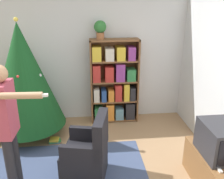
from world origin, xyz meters
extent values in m
cube|color=silver|center=(0.00, 2.34, 1.30)|extent=(8.00, 0.10, 2.60)
cube|color=brown|center=(0.11, 2.12, 0.81)|extent=(0.03, 0.30, 1.61)
cube|color=brown|center=(0.99, 2.12, 0.81)|extent=(0.03, 0.30, 1.61)
cube|color=brown|center=(0.55, 2.12, 1.60)|extent=(0.91, 0.30, 0.03)
cube|color=brown|center=(0.55, 2.27, 0.81)|extent=(0.91, 0.01, 1.61)
cube|color=brown|center=(0.55, 2.12, 0.03)|extent=(0.88, 0.30, 0.03)
cube|color=#2D7A42|center=(0.24, 2.09, 0.17)|extent=(0.16, 0.25, 0.26)
cube|color=orange|center=(0.46, 2.09, 0.20)|extent=(0.15, 0.25, 0.32)
cube|color=#5B899E|center=(0.65, 2.08, 0.16)|extent=(0.15, 0.22, 0.22)
cube|color=#232328|center=(0.86, 2.09, 0.21)|extent=(0.17, 0.24, 0.33)
cube|color=brown|center=(0.55, 2.12, 0.43)|extent=(0.88, 0.30, 0.03)
cube|color=beige|center=(0.20, 2.08, 0.57)|extent=(0.11, 0.24, 0.25)
cube|color=#284C93|center=(0.34, 2.10, 0.55)|extent=(0.09, 0.27, 0.22)
cube|color=orange|center=(0.48, 2.08, 0.55)|extent=(0.11, 0.24, 0.22)
cube|color=#B22D28|center=(0.62, 2.11, 0.60)|extent=(0.13, 0.28, 0.32)
cube|color=gold|center=(0.78, 2.10, 0.61)|extent=(0.10, 0.28, 0.33)
cube|color=#232328|center=(0.90, 2.08, 0.57)|extent=(0.10, 0.24, 0.26)
cube|color=brown|center=(0.55, 2.12, 0.82)|extent=(0.88, 0.30, 0.03)
cube|color=#B22D28|center=(0.21, 2.10, 0.99)|extent=(0.14, 0.28, 0.31)
cube|color=#B22D28|center=(0.45, 2.10, 0.98)|extent=(0.16, 0.26, 0.28)
cube|color=#843889|center=(0.65, 2.09, 1.00)|extent=(0.16, 0.25, 0.33)
cube|color=#2D7A42|center=(0.86, 2.10, 0.95)|extent=(0.16, 0.26, 0.22)
cube|color=brown|center=(0.55, 2.12, 1.22)|extent=(0.88, 0.30, 0.03)
cube|color=gold|center=(0.22, 2.10, 1.36)|extent=(0.16, 0.28, 0.26)
cube|color=beige|center=(0.46, 2.11, 1.34)|extent=(0.15, 0.29, 0.23)
cube|color=gold|center=(0.66, 2.11, 1.35)|extent=(0.15, 0.29, 0.25)
cube|color=#843889|center=(0.86, 2.10, 1.35)|extent=(0.13, 0.26, 0.25)
cube|color=brown|center=(1.65, 0.11, 0.24)|extent=(0.51, 0.93, 0.47)
cube|color=#28282D|center=(1.65, 0.11, 0.68)|extent=(0.45, 0.55, 0.42)
cube|color=white|center=(1.50, -0.17, 0.48)|extent=(0.04, 0.12, 0.02)
cylinder|color=#4C3323|center=(-1.01, 1.69, 0.05)|extent=(0.36, 0.36, 0.10)
cylinder|color=brown|center=(-1.01, 1.69, 0.16)|extent=(0.08, 0.08, 0.12)
cone|color=#14471E|center=(-1.01, 1.69, 1.10)|extent=(1.29, 1.29, 1.75)
sphere|color=silver|center=(-0.93, 2.13, 0.70)|extent=(0.07, 0.07, 0.07)
sphere|color=#335BB2|center=(-1.14, 1.98, 1.05)|extent=(0.04, 0.04, 0.04)
sphere|color=silver|center=(-0.73, 1.61, 1.12)|extent=(0.06, 0.06, 0.06)
sphere|color=#B74C93|center=(-0.98, 1.91, 1.34)|extent=(0.05, 0.05, 0.05)
sphere|color=silver|center=(-1.27, 1.59, 1.18)|extent=(0.07, 0.07, 0.07)
sphere|color=gold|center=(-0.73, 2.12, 0.51)|extent=(0.05, 0.05, 0.05)
sphere|color=red|center=(-1.02, 1.41, 1.18)|extent=(0.05, 0.05, 0.05)
sphere|color=#335BB2|center=(-1.50, 1.91, 0.44)|extent=(0.06, 0.06, 0.06)
sphere|color=red|center=(-0.48, 1.73, 0.44)|extent=(0.04, 0.04, 0.04)
sphere|color=silver|center=(-1.14, 1.71, 1.59)|extent=(0.04, 0.04, 0.04)
sphere|color=#E5CC4C|center=(-1.01, 1.69, 2.00)|extent=(0.07, 0.07, 0.07)
cube|color=black|center=(-0.03, 0.48, 0.21)|extent=(0.67, 0.67, 0.42)
cube|color=black|center=(0.19, 0.43, 0.67)|extent=(0.24, 0.57, 0.50)
cube|color=black|center=(0.02, 0.71, 0.52)|extent=(0.51, 0.18, 0.20)
cube|color=black|center=(-0.08, 0.24, 0.52)|extent=(0.51, 0.18, 0.20)
cylinder|color=#232328|center=(-0.88, 0.33, 0.42)|extent=(0.11, 0.11, 0.84)
cylinder|color=#232328|center=(-0.89, 0.15, 0.42)|extent=(0.11, 0.11, 0.84)
cube|color=#AD4256|center=(-0.88, 0.24, 1.16)|extent=(0.20, 0.33, 0.63)
cylinder|color=tan|center=(-0.87, 0.44, 1.13)|extent=(0.07, 0.07, 0.50)
cylinder|color=tan|center=(-0.65, 0.03, 1.40)|extent=(0.48, 0.09, 0.07)
cube|color=white|center=(-0.41, 0.01, 1.40)|extent=(0.11, 0.04, 0.03)
cylinder|color=#935B38|center=(0.30, 2.12, 1.67)|extent=(0.14, 0.14, 0.12)
sphere|color=#2D7033|center=(0.30, 2.12, 1.83)|extent=(0.22, 0.22, 0.22)
cube|color=#5B899E|center=(-0.55, 1.37, 0.01)|extent=(0.18, 0.11, 0.03)
cube|color=#2D7A42|center=(-0.54, 1.35, 0.04)|extent=(0.22, 0.14, 0.02)
cube|color=gold|center=(-0.55, 1.36, 0.07)|extent=(0.16, 0.14, 0.03)
camera|label=1|loc=(0.05, -2.37, 2.32)|focal=40.00mm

